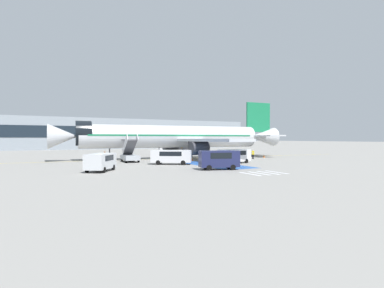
{
  "coord_description": "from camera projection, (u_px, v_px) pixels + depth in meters",
  "views": [
    {
      "loc": [
        -19.64,
        -49.95,
        3.67
      ],
      "look_at": [
        4.85,
        -1.44,
        2.63
      ],
      "focal_mm": 28.0,
      "sensor_mm": 36.0,
      "label": 1
    }
  ],
  "objects": [
    {
      "name": "apron_stand_patch_blue",
      "position": [
        214.0,
        165.0,
        41.71
      ],
      "size": [
        5.37,
        13.64,
        0.01
      ],
      "primitive_type": "cube",
      "color": "#2856A8",
      "rests_on": "ground_plane"
    },
    {
      "name": "service_van_1",
      "position": [
        219.0,
        158.0,
        34.96
      ],
      "size": [
        4.89,
        2.93,
        2.22
      ],
      "rotation": [
        0.0,
        0.0,
        4.44
      ],
      "color": "#1E234C",
      "rests_on": "ground_plane"
    },
    {
      "name": "service_van_3",
      "position": [
        234.0,
        155.0,
        43.85
      ],
      "size": [
        5.32,
        3.0,
        2.02
      ],
      "rotation": [
        0.0,
        0.0,
        4.91
      ],
      "color": "silver",
      "rests_on": "ground_plane"
    },
    {
      "name": "boarding_stairs_forward",
      "position": [
        130.0,
        155.0,
        46.53
      ],
      "size": [
        2.48,
        5.34,
        4.31
      ],
      "rotation": [
        0.0,
        0.0,
        -0.06
      ],
      "color": "#ADB2BA",
      "rests_on": "ground_plane"
    },
    {
      "name": "service_van_2",
      "position": [
        101.0,
        161.0,
        33.15
      ],
      "size": [
        4.09,
        4.82,
        1.97
      ],
      "rotation": [
        0.0,
        0.0,
        5.72
      ],
      "color": "silver",
      "rests_on": "ground_plane"
    },
    {
      "name": "apron_walkway_bar_3",
      "position": [
        276.0,
        172.0,
        32.36
      ],
      "size": [
        0.44,
        3.6,
        0.01
      ],
      "primitive_type": "cube",
      "color": "silver",
      "rests_on": "ground_plane"
    },
    {
      "name": "baggage_cart",
      "position": [
        213.0,
        158.0,
        51.47
      ],
      "size": [
        2.87,
        2.92,
        0.87
      ],
      "rotation": [
        0.0,
        0.0,
        3.9
      ],
      "color": "gray",
      "rests_on": "ground_plane"
    },
    {
      "name": "terminal_building",
      "position": [
        80.0,
        134.0,
        102.14
      ],
      "size": [
        125.3,
        12.1,
        10.5
      ],
      "color": "#89939E",
      "rests_on": "ground_plane"
    },
    {
      "name": "apron_leadline_yellow",
      "position": [
        174.0,
        158.0,
        54.27
      ],
      "size": [
        76.47,
        4.74,
        0.01
      ],
      "primitive_type": "cube",
      "rotation": [
        0.0,
        0.0,
        1.51
      ],
      "color": "gold",
      "rests_on": "ground_plane"
    },
    {
      "name": "airliner",
      "position": [
        177.0,
        137.0,
        54.44
      ],
      "size": [
        43.12,
        32.69,
        10.97
      ],
      "rotation": [
        0.0,
        0.0,
        1.51
      ],
      "color": "silver",
      "rests_on": "ground_plane"
    },
    {
      "name": "fuel_tanker",
      "position": [
        179.0,
        146.0,
        76.71
      ],
      "size": [
        10.19,
        3.98,
        3.48
      ],
      "rotation": [
        0.0,
        0.0,
        1.41
      ],
      "color": "#38383D",
      "rests_on": "ground_plane"
    },
    {
      "name": "ground_plane",
      "position": [
        164.0,
        159.0,
        53.5
      ],
      "size": [
        600.0,
        600.0,
        0.0
      ],
      "primitive_type": "plane",
      "color": "gray"
    },
    {
      "name": "ground_crew_0",
      "position": [
        105.0,
        156.0,
        45.44
      ],
      "size": [
        0.49,
        0.38,
        1.72
      ],
      "rotation": [
        0.0,
        0.0,
        2.74
      ],
      "color": "#191E38",
      "rests_on": "ground_plane"
    },
    {
      "name": "traffic_cone_0",
      "position": [
        192.0,
        159.0,
        48.98
      ],
      "size": [
        0.45,
        0.45,
        0.5
      ],
      "color": "orange",
      "rests_on": "ground_plane"
    },
    {
      "name": "service_van_0",
      "position": [
        171.0,
        156.0,
        41.88
      ],
      "size": [
        5.7,
        4.36,
        2.02
      ],
      "rotation": [
        0.0,
        0.0,
        1.04
      ],
      "color": "silver",
      "rests_on": "ground_plane"
    },
    {
      "name": "traffic_cone_1",
      "position": [
        264.0,
        156.0,
        57.15
      ],
      "size": [
        0.49,
        0.49,
        0.54
      ],
      "color": "orange",
      "rests_on": "ground_plane"
    },
    {
      "name": "apron_walkway_bar_1",
      "position": [
        259.0,
        173.0,
        31.28
      ],
      "size": [
        0.44,
        3.6,
        0.01
      ],
      "primitive_type": "cube",
      "color": "silver",
      "rests_on": "ground_plane"
    },
    {
      "name": "apron_walkway_bar_2",
      "position": [
        268.0,
        173.0,
        31.82
      ],
      "size": [
        0.44,
        3.6,
        0.01
      ],
      "primitive_type": "cube",
      "color": "silver",
      "rests_on": "ground_plane"
    },
    {
      "name": "ground_crew_1",
      "position": [
        253.0,
        154.0,
        53.11
      ],
      "size": [
        0.47,
        0.47,
        1.63
      ],
      "rotation": [
        0.0,
        0.0,
        5.5
      ],
      "color": "black",
      "rests_on": "ground_plane"
    },
    {
      "name": "apron_walkway_bar_0",
      "position": [
        250.0,
        174.0,
        30.74
      ],
      "size": [
        0.44,
        3.6,
        0.01
      ],
      "primitive_type": "cube",
      "color": "silver",
      "rests_on": "ground_plane"
    }
  ]
}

